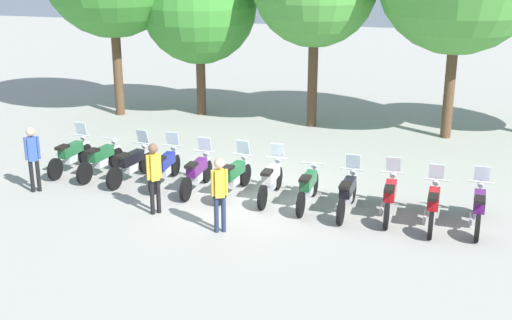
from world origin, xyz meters
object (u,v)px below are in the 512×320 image
at_px(motorcycle_3, 165,166).
at_px(motorcycle_7, 308,187).
at_px(motorcycle_5, 234,176).
at_px(motorcycle_2, 131,163).
at_px(person_0, 154,172).
at_px(motorcycle_9, 390,197).
at_px(person_2, 219,189).
at_px(motorcycle_11, 479,207).
at_px(motorcycle_0, 71,155).
at_px(tree_1, 199,6).
at_px(person_1, 33,154).
at_px(motorcycle_4, 197,173).
at_px(motorcycle_10, 433,205).
at_px(motorcycle_1, 101,159).
at_px(motorcycle_8, 347,193).
at_px(motorcycle_6, 271,180).

distance_m(motorcycle_3, motorcycle_7, 4.22).
bearing_deg(motorcycle_5, motorcycle_2, 93.16).
bearing_deg(person_0, motorcycle_9, -124.21).
relative_size(motorcycle_5, person_2, 1.20).
relative_size(motorcycle_7, motorcycle_11, 1.00).
distance_m(motorcycle_5, person_0, 2.42).
xyz_separation_m(motorcycle_0, tree_1, (1.31, 7.72, 3.70)).
xyz_separation_m(motorcycle_2, person_0, (1.66, -2.09, 0.57)).
bearing_deg(motorcycle_0, person_1, -177.94).
bearing_deg(person_0, motorcycle_7, -114.30).
bearing_deg(motorcycle_0, motorcycle_4, -94.04).
xyz_separation_m(motorcycle_2, tree_1, (-0.79, 8.01, 3.70)).
distance_m(motorcycle_3, motorcycle_5, 2.12).
xyz_separation_m(person_1, tree_1, (1.35, 9.52, 3.14)).
distance_m(motorcycle_7, motorcycle_9, 2.10).
distance_m(motorcycle_11, person_1, 11.60).
distance_m(motorcycle_9, motorcycle_10, 1.09).
height_order(motorcycle_1, motorcycle_3, motorcycle_3).
distance_m(motorcycle_2, person_1, 2.69).
xyz_separation_m(motorcycle_3, person_1, (-3.18, -1.53, 0.57)).
height_order(motorcycle_0, motorcycle_11, same).
bearing_deg(motorcycle_9, motorcycle_5, 84.02).
bearing_deg(motorcycle_9, motorcycle_4, 85.16).
bearing_deg(motorcycle_10, motorcycle_5, 83.65).
relative_size(motorcycle_1, motorcycle_4, 1.00).
height_order(motorcycle_1, tree_1, tree_1).
bearing_deg(person_2, motorcycle_10, 82.92).
xyz_separation_m(motorcycle_1, motorcycle_8, (7.33, -0.90, 0.01)).
bearing_deg(person_2, person_0, -135.77).
height_order(motorcycle_1, person_1, person_1).
bearing_deg(motorcycle_8, person_0, 109.16).
bearing_deg(motorcycle_7, person_0, 115.38).
bearing_deg(tree_1, person_1, -98.08).
xyz_separation_m(motorcycle_6, motorcycle_7, (1.05, -0.23, -0.01)).
distance_m(motorcycle_8, person_0, 4.85).
bearing_deg(motorcycle_6, person_1, 102.05).
bearing_deg(motorcycle_0, motorcycle_11, -92.21).
bearing_deg(motorcycle_8, motorcycle_7, 81.34).
xyz_separation_m(motorcycle_5, motorcycle_11, (6.28, -0.59, 0.00)).
distance_m(motorcycle_6, person_2, 2.58).
xyz_separation_m(motorcycle_3, tree_1, (-1.83, 8.00, 3.70)).
relative_size(motorcycle_9, tree_1, 0.34).
xyz_separation_m(motorcycle_11, person_1, (-11.56, -0.67, 0.57)).
xyz_separation_m(motorcycle_0, motorcycle_11, (11.52, -1.14, 0.00)).
relative_size(motorcycle_5, person_0, 1.19).
bearing_deg(motorcycle_5, motorcycle_8, -90.50).
relative_size(motorcycle_1, motorcycle_7, 1.00).
bearing_deg(motorcycle_4, motorcycle_0, 83.76).
relative_size(motorcycle_10, motorcycle_11, 1.00).
bearing_deg(motorcycle_1, person_0, -122.51).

